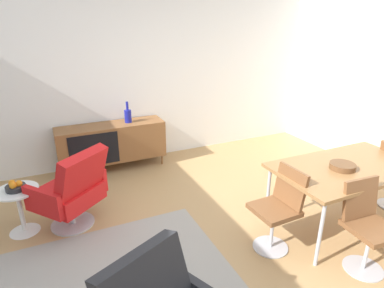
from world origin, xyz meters
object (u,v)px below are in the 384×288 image
at_px(sideboard, 112,142).
at_px(side_table_round, 20,206).
at_px(dining_table, 348,170).
at_px(fruit_bowl, 15,187).
at_px(vase_cobalt, 128,115).
at_px(wooden_bowl_on_table, 342,166).
at_px(dining_chair_front_left, 367,223).
at_px(dining_chair_near_window, 279,207).
at_px(lounge_chair_red, 72,189).

height_order(sideboard, side_table_round, sideboard).
xyz_separation_m(sideboard, dining_table, (2.00, -2.59, 0.26)).
relative_size(sideboard, fruit_bowl, 8.00).
xyz_separation_m(vase_cobalt, fruit_bowl, (-1.53, -1.23, -0.27)).
bearing_deg(wooden_bowl_on_table, fruit_bowl, 156.17).
height_order(wooden_bowl_on_table, dining_chair_front_left, dining_chair_front_left).
xyz_separation_m(sideboard, fruit_bowl, (-1.25, -1.22, 0.12)).
bearing_deg(dining_chair_near_window, dining_table, -0.14).
bearing_deg(vase_cobalt, wooden_bowl_on_table, -58.47).
bearing_deg(dining_table, fruit_bowl, 157.31).
distance_m(dining_table, dining_chair_front_left, 0.70).
bearing_deg(fruit_bowl, dining_chair_near_window, -29.86).
bearing_deg(vase_cobalt, sideboard, -179.61).
height_order(sideboard, dining_chair_near_window, dining_chair_near_window).
distance_m(sideboard, dining_table, 3.28).
height_order(dining_table, side_table_round, dining_table).
bearing_deg(vase_cobalt, side_table_round, -141.39).
relative_size(vase_cobalt, side_table_round, 0.62).
distance_m(dining_chair_front_left, lounge_chair_red, 2.97).
bearing_deg(vase_cobalt, fruit_bowl, -141.35).
distance_m(lounge_chair_red, side_table_round, 0.58).
xyz_separation_m(dining_chair_front_left, lounge_chair_red, (-2.37, 1.79, -0.00)).
distance_m(dining_table, wooden_bowl_on_table, 0.14).
relative_size(sideboard, vase_cobalt, 4.97).
bearing_deg(dining_table, sideboard, 127.77).
distance_m(vase_cobalt, dining_chair_near_window, 2.74).
bearing_deg(dining_chair_front_left, dining_table, 58.27).
bearing_deg(dining_chair_front_left, vase_cobalt, 113.67).
xyz_separation_m(wooden_bowl_on_table, dining_chair_front_left, (-0.22, -0.54, -0.30)).
distance_m(wooden_bowl_on_table, dining_chair_front_left, 0.65).
xyz_separation_m(sideboard, side_table_round, (-1.25, -1.22, -0.12)).
bearing_deg(lounge_chair_red, fruit_bowl, 166.28).
relative_size(sideboard, wooden_bowl_on_table, 6.15).
xyz_separation_m(vase_cobalt, lounge_chair_red, (-0.99, -1.36, -0.36)).
bearing_deg(dining_table, vase_cobalt, 123.68).
xyz_separation_m(vase_cobalt, dining_table, (1.73, -2.59, -0.13)).
bearing_deg(fruit_bowl, vase_cobalt, 38.65).
bearing_deg(dining_chair_front_left, lounge_chair_red, 142.95).
bearing_deg(sideboard, dining_chair_front_left, -62.20).
height_order(sideboard, lounge_chair_red, lounge_chair_red).
bearing_deg(lounge_chair_red, dining_chair_front_left, -37.05).
bearing_deg(dining_chair_front_left, wooden_bowl_on_table, 67.48).
distance_m(vase_cobalt, fruit_bowl, 1.98).
bearing_deg(dining_table, dining_chair_front_left, -121.73).
xyz_separation_m(dining_chair_near_window, fruit_bowl, (-2.37, 1.36, 0.09)).
bearing_deg(wooden_bowl_on_table, dining_table, 10.37).
relative_size(dining_table, wooden_bowl_on_table, 6.15).
distance_m(dining_table, dining_chair_near_window, 0.92).
xyz_separation_m(dining_chair_near_window, side_table_round, (-2.37, 1.36, -0.15)).
height_order(dining_chair_near_window, side_table_round, dining_chair_near_window).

